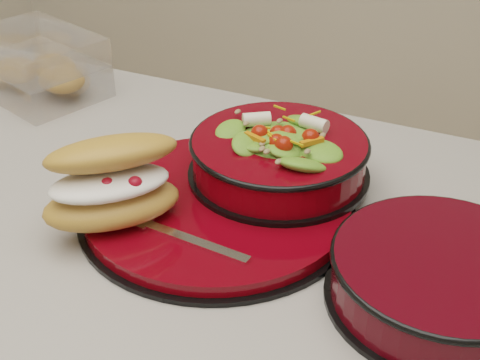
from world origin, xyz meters
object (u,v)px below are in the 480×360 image
at_px(dinner_plate, 218,206).
at_px(croissant, 113,183).
at_px(fork, 176,235).
at_px(pastry_box, 38,65).
at_px(extra_bowl, 443,277).
at_px(salad_bowl, 279,150).

xyz_separation_m(dinner_plate, croissant, (-0.09, -0.08, 0.05)).
bearing_deg(fork, croissant, 91.68).
relative_size(dinner_plate, croissant, 1.83).
height_order(pastry_box, extra_bowl, pastry_box).
height_order(dinner_plate, salad_bowl, salad_bowl).
bearing_deg(pastry_box, fork, -15.58).
bearing_deg(croissant, salad_bowl, 6.14).
height_order(fork, pastry_box, pastry_box).
height_order(fork, extra_bowl, extra_bowl).
relative_size(salad_bowl, pastry_box, 0.94).
xyz_separation_m(salad_bowl, croissant, (-0.13, -0.16, 0.01)).
relative_size(fork, pastry_box, 0.70).
xyz_separation_m(salad_bowl, pastry_box, (-0.46, 0.11, -0.01)).
relative_size(salad_bowl, fork, 1.35).
height_order(dinner_plate, croissant, croissant).
distance_m(salad_bowl, fork, 0.17).
relative_size(croissant, pastry_box, 0.75).
height_order(salad_bowl, croissant, salad_bowl).
bearing_deg(salad_bowl, dinner_plate, -118.35).
height_order(salad_bowl, fork, salad_bowl).
relative_size(dinner_plate, salad_bowl, 1.46).
bearing_deg(dinner_plate, fork, -95.02).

